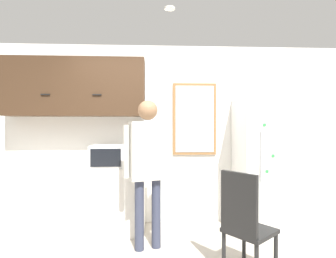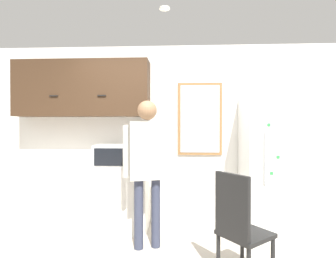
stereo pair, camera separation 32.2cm
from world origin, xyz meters
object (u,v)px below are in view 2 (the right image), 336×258
at_px(microwave, 116,156).
at_px(person, 147,157).
at_px(chair, 239,224).
at_px(refrigerator, 273,165).

xyz_separation_m(microwave, person, (0.50, -0.47, 0.03)).
bearing_deg(microwave, person, -43.12).
bearing_deg(person, chair, -50.81).
bearing_deg(microwave, refrigerator, 1.04).
relative_size(microwave, refrigerator, 0.30).
height_order(person, refrigerator, refrigerator).
xyz_separation_m(microwave, chair, (1.46, -1.12, -0.51)).
bearing_deg(chair, person, 17.52).
distance_m(person, refrigerator, 1.75).
height_order(person, chair, person).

